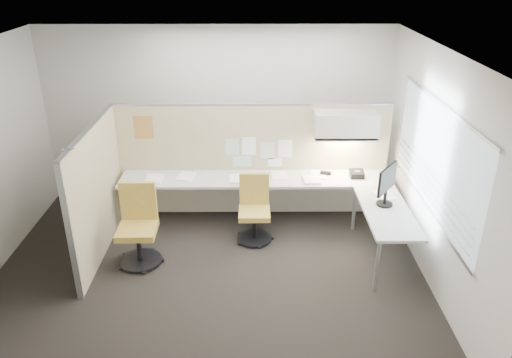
{
  "coord_description": "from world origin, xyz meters",
  "views": [
    {
      "loc": [
        0.57,
        -5.44,
        3.78
      ],
      "look_at": [
        0.61,
        0.8,
        0.93
      ],
      "focal_mm": 35.0,
      "sensor_mm": 36.0,
      "label": 1
    }
  ],
  "objects_px": {
    "desk": "(278,190)",
    "monitor": "(387,183)",
    "chair_right": "(254,211)",
    "chair_left": "(138,227)",
    "phone": "(357,174)"
  },
  "relations": [
    {
      "from": "desk",
      "to": "monitor",
      "type": "distance_m",
      "value": 1.61
    },
    {
      "from": "monitor",
      "to": "desk",
      "type": "bearing_deg",
      "value": 98.25
    },
    {
      "from": "monitor",
      "to": "chair_right",
      "type": "bearing_deg",
      "value": 113.39
    },
    {
      "from": "monitor",
      "to": "phone",
      "type": "relative_size",
      "value": 2.61
    },
    {
      "from": "chair_right",
      "to": "monitor",
      "type": "distance_m",
      "value": 1.86
    },
    {
      "from": "chair_left",
      "to": "desk",
      "type": "bearing_deg",
      "value": 24.42
    },
    {
      "from": "desk",
      "to": "phone",
      "type": "height_order",
      "value": "phone"
    },
    {
      "from": "phone",
      "to": "chair_right",
      "type": "bearing_deg",
      "value": -161.04
    },
    {
      "from": "desk",
      "to": "monitor",
      "type": "relative_size",
      "value": 7.31
    },
    {
      "from": "desk",
      "to": "chair_left",
      "type": "relative_size",
      "value": 3.78
    },
    {
      "from": "chair_right",
      "to": "desk",
      "type": "bearing_deg",
      "value": 43.75
    },
    {
      "from": "chair_left",
      "to": "phone",
      "type": "distance_m",
      "value": 3.23
    },
    {
      "from": "phone",
      "to": "chair_left",
      "type": "bearing_deg",
      "value": -160.14
    },
    {
      "from": "chair_right",
      "to": "monitor",
      "type": "bearing_deg",
      "value": -13.0
    },
    {
      "from": "chair_left",
      "to": "chair_right",
      "type": "bearing_deg",
      "value": 19.01
    }
  ]
}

